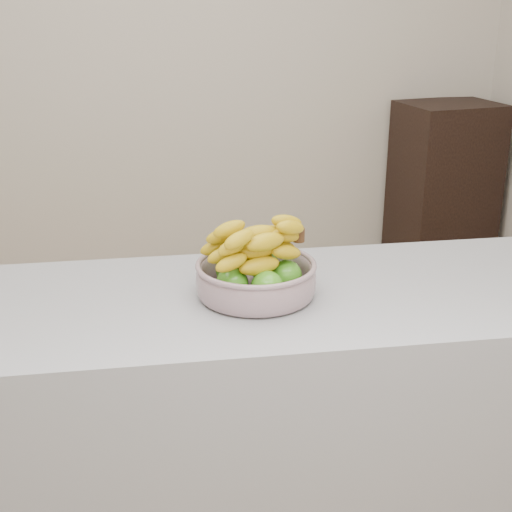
{
  "coord_description": "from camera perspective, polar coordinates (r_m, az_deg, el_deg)",
  "views": [
    {
      "loc": [
        -0.09,
        -2.1,
        1.59
      ],
      "look_at": [
        0.15,
        -0.56,
        1.0
      ],
      "focal_mm": 50.0,
      "sensor_mm": 36.0,
      "label": 1
    }
  ],
  "objects": [
    {
      "name": "ground",
      "position": [
        2.64,
        -5.43,
        -16.43
      ],
      "size": [
        4.0,
        4.0,
        0.0
      ],
      "primitive_type": "plane",
      "color": "#9A7D5E",
      "rests_on": "ground"
    },
    {
      "name": "counter",
      "position": [
        1.92,
        -4.72,
        -15.82
      ],
      "size": [
        2.0,
        0.6,
        0.9
      ],
      "primitive_type": "cube",
      "color": "gray",
      "rests_on": "ground"
    },
    {
      "name": "cabinet",
      "position": [
        4.39,
        14.76,
        5.51
      ],
      "size": [
        0.6,
        0.52,
        0.97
      ],
      "primitive_type": "cube",
      "rotation": [
        0.0,
        0.0,
        0.18
      ],
      "color": "black",
      "rests_on": "ground"
    },
    {
      "name": "fruit_bowl",
      "position": [
        1.68,
        0.01,
        -1.38
      ],
      "size": [
        0.29,
        0.29,
        0.17
      ],
      "rotation": [
        0.0,
        0.0,
        0.21
      ],
      "color": "#A8BBCA",
      "rests_on": "counter"
    }
  ]
}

